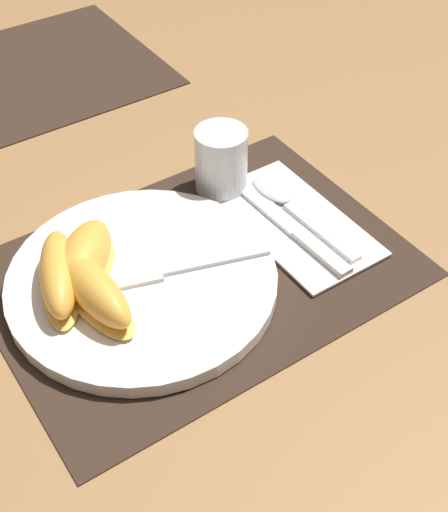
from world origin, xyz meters
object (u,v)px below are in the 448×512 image
Objects in this scene: juice_glass at (221,164)px; spoon at (285,200)px; fork at (168,269)px; citrus_wedge_0 at (84,259)px; knife at (289,225)px; citrus_wedge_1 at (59,276)px; plate at (142,281)px; citrus_wedge_2 at (93,290)px.

juice_glass reaches higher than spoon.
citrus_wedge_0 is at bearing 147.03° from fork.
spoon is at bearing 58.82° from knife.
spoon is at bearing -1.44° from citrus_wedge_1.
plate is at bearing 175.41° from knife.
fork reaches higher than knife.
juice_glass is 0.11m from knife.
citrus_wedge_2 is at bearing 178.54° from knife.
plate is 1.38× the size of knife.
knife is 1.09× the size of fork.
citrus_wedge_2 is (-0.01, -0.04, 0.00)m from citrus_wedge_0.
citrus_wedge_0 reaches higher than plate.
fork is at bearing -22.03° from plate.
fork is (-0.15, 0.00, 0.01)m from knife.
citrus_wedge_0 is at bearing 167.54° from knife.
citrus_wedge_2 is at bearing -105.69° from citrus_wedge_0.
plate is 0.08m from citrus_wedge_1.
knife is (0.02, -0.11, -0.03)m from juice_glass.
citrus_wedge_1 reaches higher than fork.
plate is 2.49× the size of citrus_wedge_0.
knife is at bearing -4.59° from plate.
knife is at bearing -1.50° from fork.
plate is at bearing 157.97° from fork.
knife is at bearing -12.46° from citrus_wedge_0.
juice_glass is (0.16, 0.09, 0.03)m from plate.
spoon is 0.28m from citrus_wedge_1.
citrus_wedge_0 is (-0.07, 0.05, 0.02)m from fork.
citrus_wedge_2 is (-0.22, -0.10, 0.00)m from juice_glass.
citrus_wedge_1 reaches higher than plate.
knife is 1.80× the size of citrus_wedge_0.
fork is at bearing -1.38° from citrus_wedge_2.
knife is (0.18, -0.01, -0.00)m from plate.
juice_glass is at bearing 101.20° from knife.
spoon is 1.37× the size of citrus_wedge_1.
citrus_wedge_0 is at bearing 141.69° from plate.
spoon is at bearing -58.33° from juice_glass.
juice_glass reaches higher than plate.
plate is 1.51× the size of fork.
juice_glass is at bearing 37.15° from fork.
plate is at bearing -150.33° from juice_glass.
citrus_wedge_2 reaches higher than knife.
spoon is 1.56× the size of citrus_wedge_0.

